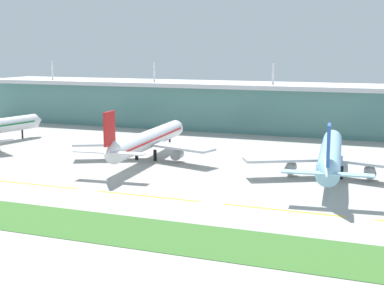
{
  "coord_description": "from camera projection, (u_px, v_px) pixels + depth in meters",
  "views": [
    {
      "loc": [
        57.75,
        -132.86,
        35.92
      ],
      "look_at": [
        -5.94,
        28.44,
        7.0
      ],
      "focal_mm": 53.45,
      "sensor_mm": 36.0,
      "label": 1
    }
  ],
  "objects": [
    {
      "name": "airliner_near_middle",
      "position": [
        147.0,
        140.0,
        186.95
      ],
      "size": [
        48.6,
        67.95,
        18.9
      ],
      "color": "white",
      "rests_on": "ground"
    },
    {
      "name": "grass_verge",
      "position": [
        103.0,
        228.0,
        116.02
      ],
      "size": [
        300.0,
        18.0,
        0.1
      ],
      "primitive_type": "cube",
      "color": "#3D702D",
      "rests_on": "ground"
    },
    {
      "name": "ground_plane",
      "position": [
        173.0,
        189.0,
        148.72
      ],
      "size": [
        600.0,
        600.0,
        0.0
      ],
      "primitive_type": "plane",
      "color": "#A8A59E"
    },
    {
      "name": "taxiway_stripe_centre",
      "position": [
        147.0,
        196.0,
        141.03
      ],
      "size": [
        28.0,
        0.7,
        0.04
      ],
      "primitive_type": "cube",
      "color": "yellow",
      "rests_on": "ground"
    },
    {
      "name": "taxiway_stripe_mid_east",
      "position": [
        282.0,
        210.0,
        128.71
      ],
      "size": [
        28.0,
        0.7,
        0.04
      ],
      "primitive_type": "cube",
      "color": "yellow",
      "rests_on": "ground"
    },
    {
      "name": "airliner_far_middle",
      "position": [
        330.0,
        155.0,
        160.78
      ],
      "size": [
        48.46,
        68.72,
        18.9
      ],
      "color": "#9ED1EA",
      "rests_on": "ground"
    },
    {
      "name": "taxiway_stripe_mid_west",
      "position": [
        33.0,
        184.0,
        153.35
      ],
      "size": [
        28.0,
        0.7,
        0.04
      ],
      "primitive_type": "cube",
      "color": "yellow",
      "rests_on": "ground"
    },
    {
      "name": "terminal_building",
      "position": [
        275.0,
        107.0,
        250.79
      ],
      "size": [
        288.0,
        34.0,
        29.92
      ],
      "color": "slate",
      "rests_on": "ground"
    }
  ]
}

